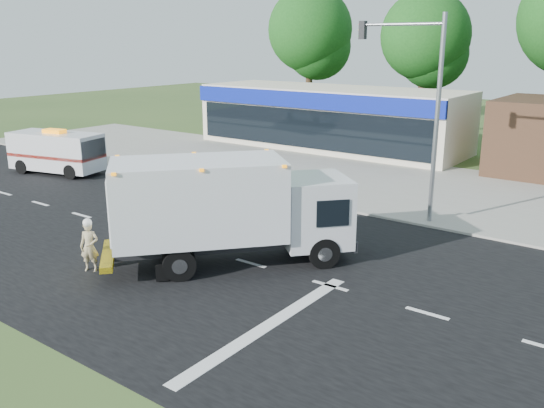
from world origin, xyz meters
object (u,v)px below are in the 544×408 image
object	(u,v)px
ems_box_truck	(226,204)
traffic_signal_pole	(422,97)
emergency_worker	(89,245)
ambulance_van	(58,151)

from	to	relation	value
ems_box_truck	traffic_signal_pole	bearing A→B (deg)	20.98
traffic_signal_pole	emergency_worker	bearing A→B (deg)	-118.62
ambulance_van	traffic_signal_pole	world-z (taller)	traffic_signal_pole
ems_box_truck	emergency_worker	distance (m)	4.45
ems_box_truck	emergency_worker	bearing A→B (deg)	175.80
ems_box_truck	traffic_signal_pole	world-z (taller)	traffic_signal_pole
ambulance_van	traffic_signal_pole	xyz separation A→B (m)	(19.02, 3.44, 3.70)
ambulance_van	emergency_worker	bearing A→B (deg)	-43.98
traffic_signal_pole	ems_box_truck	bearing A→B (deg)	-110.28
emergency_worker	traffic_signal_pole	size ratio (longest dim) A/B	0.22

